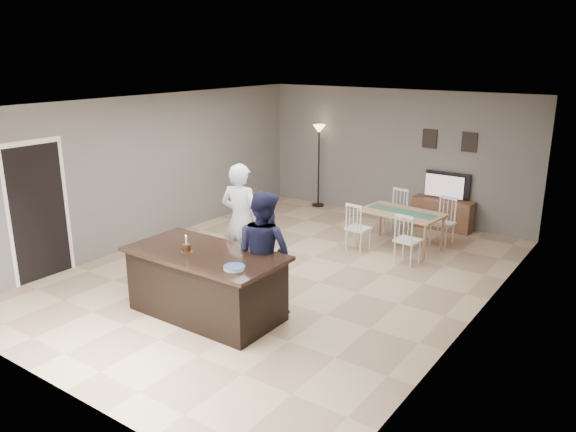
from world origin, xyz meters
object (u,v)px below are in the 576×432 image
Objects in this scene: woman at (241,221)px; man at (264,252)px; dining_table at (402,218)px; tv_console at (442,214)px; kitchen_island at (206,283)px; floor_lamp at (319,143)px; birthday_cake at (187,248)px; plate_stack at (234,268)px; television at (446,186)px.

man is at bearing 133.97° from woman.
tv_console is at bearing 88.70° from dining_table.
dining_table is (1.00, 4.02, 0.11)m from kitchen_island.
man is 5.57m from floor_lamp.
woman is 7.89× the size of birthday_cake.
man is at bearing 41.97° from birthday_cake.
man is at bearing 44.74° from kitchen_island.
plate_stack is 0.14× the size of floor_lamp.
woman is 6.82× the size of plate_stack.
floor_lamp is at bearing -60.72° from man.
birthday_cake is (-0.20, -0.13, 0.50)m from kitchen_island.
kitchen_island reaches higher than dining_table.
plate_stack is (-0.49, -5.88, 0.06)m from television.
plate_stack reaches higher than dining_table.
floor_lamp is (-1.75, 5.59, 0.99)m from kitchen_island.
kitchen_island is at bearing 101.60° from woman.
woman reaches higher than man.
plate_stack is (0.71, -0.24, 0.47)m from kitchen_island.
woman is (-1.71, -4.29, 0.04)m from television.
birthday_cake is (-1.40, -5.77, 0.09)m from television.
floor_lamp is (-2.31, 5.04, 0.60)m from man.
floor_lamp reaches higher than man.
plate_stack is at bearing 106.09° from man.
woman is at bearing -113.52° from dining_table.
television is at bearing 76.35° from birthday_cake.
woman reaches higher than birthday_cake.
television is 5.94m from birthday_cake.
birthday_cake is (0.31, -1.48, 0.05)m from woman.
tv_console is 5.22× the size of birthday_cake.
tv_console is 0.66× the size of woman.
man is 1.02m from birthday_cake.
dining_table is (1.51, 2.67, -0.35)m from woman.
plate_stack is 0.15× the size of dining_table.
tv_console is (1.20, 5.57, -0.15)m from kitchen_island.
kitchen_island is 1.22× the size of dining_table.
man is (-0.65, -5.02, 0.55)m from tv_console.
woman is 1.03× the size of dining_table.
dining_table is 3.29m from floor_lamp.
kitchen_island is 5.78m from television.
floor_lamp reaches higher than birthday_cake.
television is at bearing 0.97° from floor_lamp.
floor_lamp is at bearing 0.97° from television.
television is 3.97× the size of birthday_cake.
dining_table is (-0.20, -1.55, 0.26)m from tv_console.
man is (0.55, 0.55, 0.40)m from kitchen_island.
plate_stack is at bearing -67.08° from floor_lamp.
television is at bearing 77.99° from kitchen_island.
dining_table is at bearing -29.61° from floor_lamp.
television is at bearing 85.29° from plate_stack.
floor_lamp is (-2.75, 1.57, 0.89)m from dining_table.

